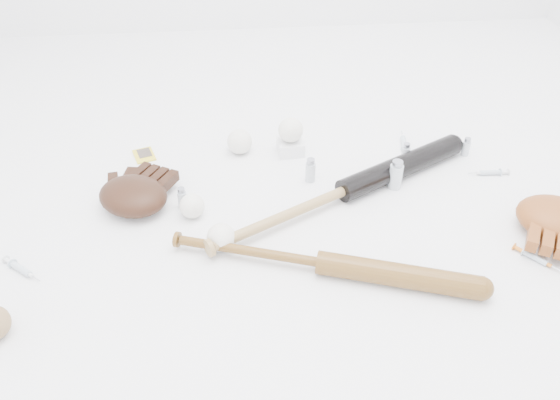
{
  "coord_description": "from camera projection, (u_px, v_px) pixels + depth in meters",
  "views": [
    {
      "loc": [
        -0.15,
        -1.16,
        0.98
      ],
      "look_at": [
        -0.03,
        0.02,
        0.06
      ],
      "focal_mm": 35.0,
      "sensor_mm": 36.0,
      "label": 1
    }
  ],
  "objects": [
    {
      "name": "bat_dark",
      "position": [
        345.0,
        190.0,
        1.58
      ],
      "size": [
        0.87,
        0.51,
        0.07
      ],
      "primitive_type": null,
      "rotation": [
        0.0,
        0.0,
        0.49
      ],
      "color": "black",
      "rests_on": "ground"
    },
    {
      "name": "bat_wood",
      "position": [
        321.0,
        263.0,
        1.35
      ],
      "size": [
        0.79,
        0.32,
        0.06
      ],
      "primitive_type": null,
      "rotation": [
        0.0,
        0.0,
        -0.33
      ],
      "color": "brown",
      "rests_on": "ground"
    },
    {
      "name": "glove_dark",
      "position": [
        133.0,
        195.0,
        1.54
      ],
      "size": [
        0.33,
        0.33,
        0.09
      ],
      "primitive_type": null,
      "rotation": [
        0.0,
        0.0,
        -0.53
      ],
      "color": "black",
      "rests_on": "ground"
    },
    {
      "name": "glove_tan",
      "position": [
        558.0,
        218.0,
        1.46
      ],
      "size": [
        0.35,
        0.35,
        0.09
      ],
      "primitive_type": null,
      "rotation": [
        0.0,
        0.0,
        2.6
      ],
      "color": "brown",
      "rests_on": "ground"
    },
    {
      "name": "trading_card",
      "position": [
        144.0,
        155.0,
        1.79
      ],
      "size": [
        0.09,
        0.1,
        0.0
      ],
      "primitive_type": "cube",
      "rotation": [
        0.0,
        0.0,
        0.31
      ],
      "color": "gold",
      "rests_on": "ground"
    },
    {
      "name": "pedestal",
      "position": [
        290.0,
        147.0,
        1.79
      ],
      "size": [
        0.09,
        0.09,
        0.05
      ],
      "primitive_type": "cube",
      "rotation": [
        0.0,
        0.0,
        0.07
      ],
      "color": "white",
      "rests_on": "ground"
    },
    {
      "name": "baseball_on_pedestal",
      "position": [
        291.0,
        130.0,
        1.75
      ],
      "size": [
        0.08,
        0.08,
        0.08
      ],
      "primitive_type": "sphere",
      "color": "white",
      "rests_on": "pedestal"
    },
    {
      "name": "baseball_left",
      "position": [
        192.0,
        206.0,
        1.52
      ],
      "size": [
        0.07,
        0.07,
        0.07
      ],
      "primitive_type": "sphere",
      "color": "white",
      "rests_on": "ground"
    },
    {
      "name": "baseball_upper",
      "position": [
        240.0,
        142.0,
        1.78
      ],
      "size": [
        0.08,
        0.08,
        0.08
      ],
      "primitive_type": "sphere",
      "color": "white",
      "rests_on": "ground"
    },
    {
      "name": "baseball_mid",
      "position": [
        221.0,
        237.0,
        1.41
      ],
      "size": [
        0.07,
        0.07,
        0.07
      ],
      "primitive_type": "sphere",
      "color": "white",
      "rests_on": "ground"
    },
    {
      "name": "syringe_0",
      "position": [
        21.0,
        269.0,
        1.36
      ],
      "size": [
        0.13,
        0.12,
        0.02
      ],
      "primitive_type": null,
      "rotation": [
        0.0,
        0.0,
        -0.68
      ],
      "color": "#ADBCC6",
      "rests_on": "ground"
    },
    {
      "name": "syringe_1",
      "position": [
        349.0,
        262.0,
        1.38
      ],
      "size": [
        0.16,
        0.1,
        0.02
      ],
      "primitive_type": null,
      "rotation": [
        0.0,
        0.0,
        2.7
      ],
      "color": "#ADBCC6",
      "rests_on": "ground"
    },
    {
      "name": "syringe_2",
      "position": [
        404.0,
        143.0,
        1.83
      ],
      "size": [
        0.06,
        0.17,
        0.02
      ],
      "primitive_type": null,
      "rotation": [
        0.0,
        0.0,
        1.39
      ],
      "color": "#ADBCC6",
      "rests_on": "ground"
    },
    {
      "name": "syringe_3",
      "position": [
        535.0,
        258.0,
        1.39
      ],
      "size": [
        0.11,
        0.12,
        0.02
      ],
      "primitive_type": null,
      "rotation": [
        0.0,
        0.0,
        -0.91
      ],
      "color": "#ADBCC6",
      "rests_on": "ground"
    },
    {
      "name": "syringe_4",
      "position": [
        490.0,
        173.0,
        1.7
      ],
      "size": [
        0.14,
        0.03,
        0.02
      ],
      "primitive_type": null,
      "rotation": [
        0.0,
        0.0,
        3.1
      ],
      "color": "#ADBCC6",
      "rests_on": "ground"
    },
    {
      "name": "vial_0",
      "position": [
        406.0,
        153.0,
        1.74
      ],
      "size": [
        0.03,
        0.03,
        0.07
      ],
      "primitive_type": "cylinder",
      "color": "#B0B9C2",
      "rests_on": "ground"
    },
    {
      "name": "vial_1",
      "position": [
        466.0,
        147.0,
        1.77
      ],
      "size": [
        0.02,
        0.02,
        0.06
      ],
      "primitive_type": "cylinder",
      "color": "#B0B9C2",
      "rests_on": "ground"
    },
    {
      "name": "vial_2",
      "position": [
        310.0,
        170.0,
        1.65
      ],
      "size": [
        0.03,
        0.03,
        0.08
      ],
      "primitive_type": "cylinder",
      "color": "#B0B9C2",
      "rests_on": "ground"
    },
    {
      "name": "vial_3",
      "position": [
        396.0,
        174.0,
        1.62
      ],
      "size": [
        0.04,
        0.04,
        0.09
      ],
      "primitive_type": "cylinder",
      "color": "#B0B9C2",
      "rests_on": "ground"
    },
    {
      "name": "vial_4",
      "position": [
        182.0,
        198.0,
        1.55
      ],
      "size": [
        0.03,
        0.03,
        0.07
      ],
      "primitive_type": "cylinder",
      "color": "#B0B9C2",
      "rests_on": "ground"
    }
  ]
}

